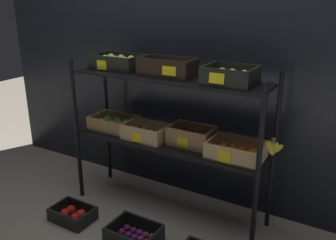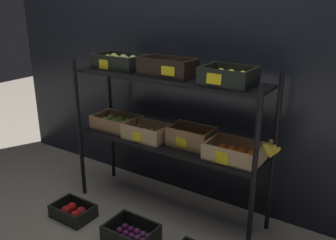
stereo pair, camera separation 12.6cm
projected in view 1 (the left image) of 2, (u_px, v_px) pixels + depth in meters
name	position (u px, v px, depth m)	size (l,w,h in m)	color
ground_plane	(168.00, 209.00, 2.75)	(10.00, 10.00, 0.00)	gray
storefront_wall	(193.00, 63.00, 2.71)	(3.82, 0.12, 2.15)	black
display_rack	(168.00, 111.00, 2.50)	(1.55, 0.39, 1.16)	black
crate_ground_apple_red	(73.00, 215.00, 2.61)	(0.30, 0.21, 0.10)	black
crate_ground_plum	(134.00, 236.00, 2.37)	(0.33, 0.25, 0.12)	black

